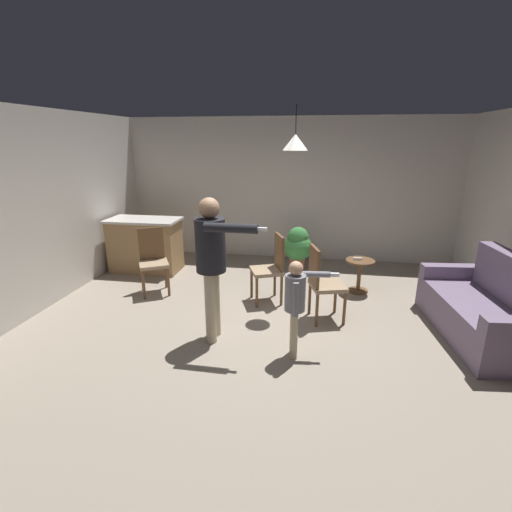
% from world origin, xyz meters
% --- Properties ---
extents(ground, '(7.68, 7.68, 0.00)m').
position_xyz_m(ground, '(0.00, 0.00, 0.00)').
color(ground, gray).
extents(wall_back, '(6.40, 0.10, 2.70)m').
position_xyz_m(wall_back, '(0.00, 3.20, 1.35)').
color(wall_back, beige).
rests_on(wall_back, ground).
extents(wall_left, '(0.10, 6.40, 2.70)m').
position_xyz_m(wall_left, '(-3.20, 0.00, 1.35)').
color(wall_left, beige).
rests_on(wall_left, ground).
extents(couch_floral, '(1.03, 1.88, 1.00)m').
position_xyz_m(couch_floral, '(2.60, 0.35, 0.33)').
color(couch_floral, slate).
rests_on(couch_floral, ground).
extents(kitchen_counter, '(1.26, 0.66, 0.95)m').
position_xyz_m(kitchen_counter, '(-2.45, 1.94, 0.48)').
color(kitchen_counter, '#99754C').
rests_on(kitchen_counter, ground).
extents(side_table_by_couch, '(0.44, 0.44, 0.52)m').
position_xyz_m(side_table_by_couch, '(1.25, 1.52, 0.33)').
color(side_table_by_couch, brown).
rests_on(side_table_by_couch, ground).
extents(person_adult, '(0.83, 0.50, 1.69)m').
position_xyz_m(person_adult, '(-0.58, -0.23, 1.05)').
color(person_adult, tan).
rests_on(person_adult, ground).
extents(person_child, '(0.56, 0.35, 1.10)m').
position_xyz_m(person_child, '(0.39, -0.46, 0.68)').
color(person_child, tan).
rests_on(person_child, ground).
extents(dining_chair_by_counter, '(0.52, 0.52, 1.00)m').
position_xyz_m(dining_chair_by_counter, '(0.67, 0.47, 0.55)').
color(dining_chair_by_counter, brown).
rests_on(dining_chair_by_counter, ground).
extents(dining_chair_near_wall, '(0.57, 0.57, 1.00)m').
position_xyz_m(dining_chair_near_wall, '(-1.89, 1.02, 0.55)').
color(dining_chair_near_wall, brown).
rests_on(dining_chair_near_wall, ground).
extents(dining_chair_centre_back, '(0.55, 0.55, 1.00)m').
position_xyz_m(dining_chair_centre_back, '(-0.05, 0.95, 0.55)').
color(dining_chair_centre_back, brown).
rests_on(dining_chair_centre_back, ground).
extents(potted_plant_corner, '(0.51, 0.51, 0.79)m').
position_xyz_m(potted_plant_corner, '(0.25, 2.47, 0.43)').
color(potted_plant_corner, brown).
rests_on(potted_plant_corner, ground).
extents(spare_remote_on_table, '(0.13, 0.04, 0.04)m').
position_xyz_m(spare_remote_on_table, '(1.21, 1.53, 0.54)').
color(spare_remote_on_table, white).
rests_on(spare_remote_on_table, side_table_by_couch).
extents(ceiling_light_pendant, '(0.32, 0.32, 0.55)m').
position_xyz_m(ceiling_light_pendant, '(0.25, 0.85, 2.25)').
color(ceiling_light_pendant, silver).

